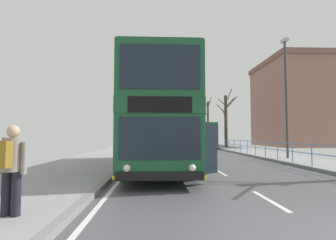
{
  "coord_description": "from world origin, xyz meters",
  "views": [
    {
      "loc": [
        -2.68,
        -3.59,
        1.54
      ],
      "look_at": [
        -2.27,
        5.92,
        2.11
      ],
      "focal_mm": 27.88,
      "sensor_mm": 36.0,
      "label": 1
    }
  ],
  "objects_px": {
    "background_bus_far_lane": "(200,135)",
    "bare_tree_far_00": "(226,120)",
    "double_decker_bus_main": "(158,120)",
    "street_lamp_far_side": "(286,88)",
    "pedestrian_with_backpack": "(11,163)",
    "background_building_00": "(295,103)",
    "bare_tree_far_01": "(208,121)"
  },
  "relations": [
    {
      "from": "pedestrian_with_backpack",
      "to": "bare_tree_far_00",
      "type": "relative_size",
      "value": 0.23
    },
    {
      "from": "bare_tree_far_00",
      "to": "background_building_00",
      "type": "distance_m",
      "value": 14.04
    },
    {
      "from": "background_bus_far_lane",
      "to": "bare_tree_far_00",
      "type": "height_order",
      "value": "bare_tree_far_00"
    },
    {
      "from": "pedestrian_with_backpack",
      "to": "background_building_00",
      "type": "xyz_separation_m",
      "value": [
        23.06,
        32.9,
        5.29
      ]
    },
    {
      "from": "bare_tree_far_01",
      "to": "bare_tree_far_00",
      "type": "bearing_deg",
      "value": -89.72
    },
    {
      "from": "pedestrian_with_backpack",
      "to": "street_lamp_far_side",
      "type": "bearing_deg",
      "value": 46.61
    },
    {
      "from": "bare_tree_far_00",
      "to": "pedestrian_with_backpack",
      "type": "bearing_deg",
      "value": -112.44
    },
    {
      "from": "pedestrian_with_backpack",
      "to": "double_decker_bus_main",
      "type": "bearing_deg",
      "value": 70.51
    },
    {
      "from": "background_bus_far_lane",
      "to": "street_lamp_far_side",
      "type": "relative_size",
      "value": 1.45
    },
    {
      "from": "bare_tree_far_00",
      "to": "background_bus_far_lane",
      "type": "bearing_deg",
      "value": 144.5
    },
    {
      "from": "background_building_00",
      "to": "double_decker_bus_main",
      "type": "bearing_deg",
      "value": -128.72
    },
    {
      "from": "bare_tree_far_01",
      "to": "background_building_00",
      "type": "distance_m",
      "value": 13.22
    },
    {
      "from": "background_bus_far_lane",
      "to": "background_building_00",
      "type": "height_order",
      "value": "background_building_00"
    },
    {
      "from": "street_lamp_far_side",
      "to": "bare_tree_far_01",
      "type": "height_order",
      "value": "bare_tree_far_01"
    },
    {
      "from": "double_decker_bus_main",
      "to": "background_building_00",
      "type": "bearing_deg",
      "value": 51.28
    },
    {
      "from": "street_lamp_far_side",
      "to": "background_building_00",
      "type": "height_order",
      "value": "background_building_00"
    },
    {
      "from": "bare_tree_far_00",
      "to": "bare_tree_far_01",
      "type": "bearing_deg",
      "value": 90.28
    },
    {
      "from": "street_lamp_far_side",
      "to": "bare_tree_far_00",
      "type": "bearing_deg",
      "value": 89.4
    },
    {
      "from": "double_decker_bus_main",
      "to": "street_lamp_far_side",
      "type": "height_order",
      "value": "street_lamp_far_side"
    },
    {
      "from": "background_bus_far_lane",
      "to": "bare_tree_far_01",
      "type": "bearing_deg",
      "value": 72.65
    },
    {
      "from": "double_decker_bus_main",
      "to": "background_bus_far_lane",
      "type": "relative_size",
      "value": 0.93
    },
    {
      "from": "double_decker_bus_main",
      "to": "bare_tree_far_01",
      "type": "height_order",
      "value": "bare_tree_far_01"
    },
    {
      "from": "street_lamp_far_side",
      "to": "bare_tree_far_00",
      "type": "xyz_separation_m",
      "value": [
        0.16,
        15.05,
        -1.07
      ]
    },
    {
      "from": "bare_tree_far_01",
      "to": "pedestrian_with_backpack",
      "type": "bearing_deg",
      "value": -106.22
    },
    {
      "from": "street_lamp_far_side",
      "to": "bare_tree_far_01",
      "type": "xyz_separation_m",
      "value": [
        0.1,
        25.99,
        -0.69
      ]
    },
    {
      "from": "double_decker_bus_main",
      "to": "background_building_00",
      "type": "distance_m",
      "value": 32.93
    },
    {
      "from": "background_bus_far_lane",
      "to": "bare_tree_far_01",
      "type": "xyz_separation_m",
      "value": [
        2.78,
        8.91,
        2.22
      ]
    },
    {
      "from": "bare_tree_far_01",
      "to": "background_building_00",
      "type": "height_order",
      "value": "background_building_00"
    },
    {
      "from": "background_building_00",
      "to": "pedestrian_with_backpack",
      "type": "bearing_deg",
      "value": -125.02
    },
    {
      "from": "background_bus_far_lane",
      "to": "pedestrian_with_backpack",
      "type": "distance_m",
      "value": 29.6
    },
    {
      "from": "background_bus_far_lane",
      "to": "street_lamp_far_side",
      "type": "bearing_deg",
      "value": -81.08
    },
    {
      "from": "pedestrian_with_backpack",
      "to": "bare_tree_far_01",
      "type": "relative_size",
      "value": 0.2
    }
  ]
}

